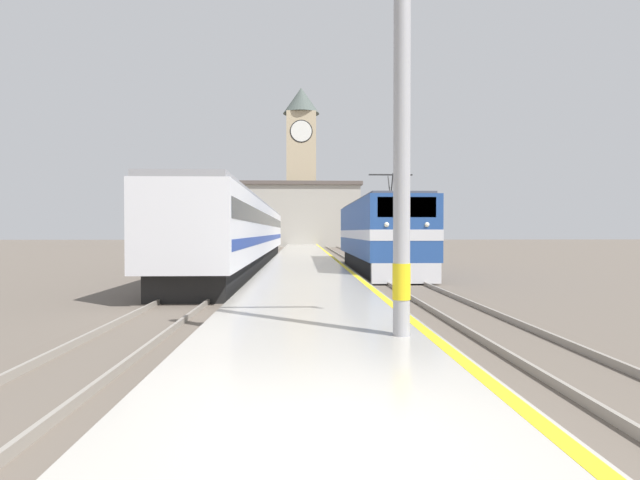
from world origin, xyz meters
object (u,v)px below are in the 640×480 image
catenary_mast (408,118)px  clock_tower (301,161)px  passenger_train (246,232)px  locomotive_train (379,235)px

catenary_mast → clock_tower: 74.96m
passenger_train → clock_tower: clock_tower is taller
clock_tower → catenary_mast: bearing=-88.7°
locomotive_train → passenger_train: (-7.58, 4.98, 0.13)m
locomotive_train → passenger_train: size_ratio=0.41×
passenger_train → catenary_mast: (5.19, -23.29, 1.93)m
locomotive_train → passenger_train: 9.08m
passenger_train → clock_tower: size_ratio=1.35×
catenary_mast → clock_tower: size_ratio=0.28×
passenger_train → catenary_mast: size_ratio=4.81×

